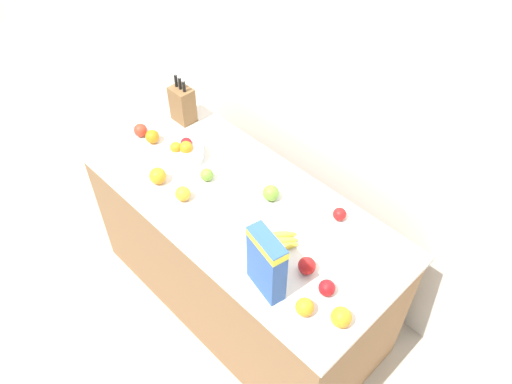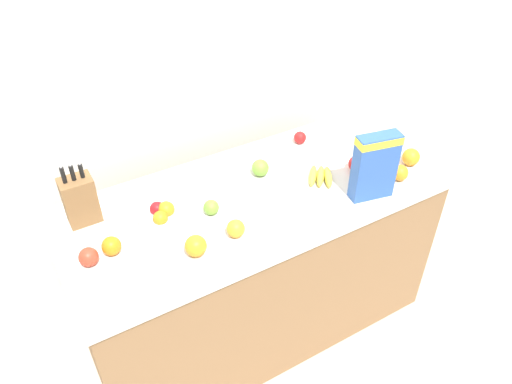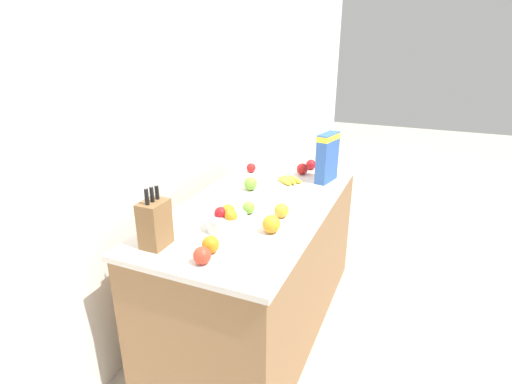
% 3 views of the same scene
% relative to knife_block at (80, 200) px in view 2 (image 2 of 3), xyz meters
% --- Properties ---
extents(ground_plane, '(14.00, 14.00, 0.00)m').
position_rel_knife_block_xyz_m(ground_plane, '(0.71, -0.23, -1.00)').
color(ground_plane, '#B2A899').
extents(wall_back, '(9.00, 0.06, 2.60)m').
position_rel_knife_block_xyz_m(wall_back, '(0.71, 0.38, 0.30)').
color(wall_back, silver).
rests_on(wall_back, ground_plane).
extents(counter, '(1.78, 0.79, 0.89)m').
position_rel_knife_block_xyz_m(counter, '(0.71, -0.23, -0.55)').
color(counter, olive).
rests_on(counter, ground_plane).
extents(knife_block, '(0.13, 0.10, 0.33)m').
position_rel_knife_block_xyz_m(knife_block, '(0.00, 0.00, 0.00)').
color(knife_block, brown).
rests_on(knife_block, counter).
extents(cereal_box, '(0.21, 0.11, 0.32)m').
position_rel_knife_block_xyz_m(cereal_box, '(1.18, -0.49, 0.06)').
color(cereal_box, '#2D56A8').
rests_on(cereal_box, counter).
extents(fruit_bowl, '(0.20, 0.20, 0.12)m').
position_rel_knife_block_xyz_m(fruit_bowl, '(0.28, -0.22, -0.06)').
color(fruit_bowl, silver).
rests_on(fruit_bowl, counter).
extents(banana_bunch, '(0.18, 0.20, 0.03)m').
position_rel_knife_block_xyz_m(banana_bunch, '(1.05, -0.28, -0.09)').
color(banana_bunch, yellow).
rests_on(banana_bunch, counter).
extents(apple_rear, '(0.07, 0.07, 0.07)m').
position_rel_knife_block_xyz_m(apple_rear, '(1.15, 0.04, -0.08)').
color(apple_rear, red).
rests_on(apple_rear, counter).
extents(apple_leftmost, '(0.08, 0.08, 0.08)m').
position_rel_knife_block_xyz_m(apple_leftmost, '(1.25, -0.31, -0.07)').
color(apple_leftmost, red).
rests_on(apple_leftmost, counter).
extents(apple_near_bananas, '(0.08, 0.08, 0.08)m').
position_rel_knife_block_xyz_m(apple_near_bananas, '(0.82, -0.10, -0.07)').
color(apple_near_bananas, '#6B9E33').
rests_on(apple_near_bananas, counter).
extents(apple_front, '(0.07, 0.07, 0.07)m').
position_rel_knife_block_xyz_m(apple_front, '(0.49, -0.24, -0.08)').
color(apple_front, '#6B9E33').
rests_on(apple_front, counter).
extents(apple_by_knife_block, '(0.07, 0.07, 0.07)m').
position_rel_knife_block_xyz_m(apple_by_knife_block, '(1.38, -0.33, -0.07)').
color(apple_by_knife_block, '#A31419').
rests_on(apple_by_knife_block, counter).
extents(apple_rightmost, '(0.08, 0.08, 0.08)m').
position_rel_knife_block_xyz_m(apple_rightmost, '(-0.05, -0.27, -0.07)').
color(apple_rightmost, red).
rests_on(apple_rightmost, counter).
extents(orange_by_cereal, '(0.09, 0.09, 0.09)m').
position_rel_knife_block_xyz_m(orange_by_cereal, '(1.51, -0.40, -0.07)').
color(orange_by_cereal, orange).
rests_on(orange_by_cereal, counter).
extents(orange_mid_left, '(0.08, 0.08, 0.08)m').
position_rel_knife_block_xyz_m(orange_mid_left, '(0.04, -0.26, -0.07)').
color(orange_mid_left, orange).
rests_on(orange_mid_left, counter).
extents(orange_front_right, '(0.09, 0.09, 0.09)m').
position_rel_knife_block_xyz_m(orange_front_right, '(0.33, -0.43, -0.07)').
color(orange_front_right, orange).
rests_on(orange_front_right, counter).
extents(orange_front_center, '(0.08, 0.08, 0.08)m').
position_rel_knife_block_xyz_m(orange_front_center, '(0.52, -0.42, -0.07)').
color(orange_front_center, orange).
rests_on(orange_front_center, counter).
extents(orange_mid_right, '(0.08, 0.08, 0.08)m').
position_rel_knife_block_xyz_m(orange_mid_right, '(1.38, -0.47, -0.07)').
color(orange_mid_right, orange).
rests_on(orange_mid_right, counter).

